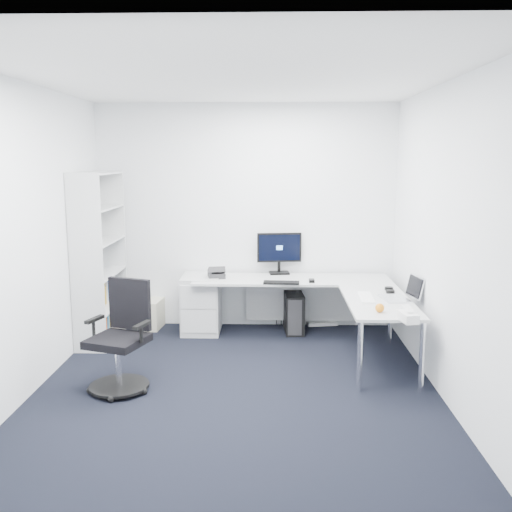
{
  "coord_description": "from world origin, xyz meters",
  "views": [
    {
      "loc": [
        0.31,
        -4.78,
        2.06
      ],
      "look_at": [
        0.15,
        1.05,
        1.05
      ],
      "focal_mm": 40.0,
      "sensor_mm": 36.0,
      "label": 1
    }
  ],
  "objects_px": {
    "l_desk": "(293,314)",
    "laptop": "(395,288)",
    "bookshelf": "(99,257)",
    "task_chair": "(117,338)",
    "monitor": "(279,253)"
  },
  "relations": [
    {
      "from": "l_desk",
      "to": "laptop",
      "type": "height_order",
      "value": "laptop"
    },
    {
      "from": "bookshelf",
      "to": "task_chair",
      "type": "relative_size",
      "value": 1.94
    },
    {
      "from": "bookshelf",
      "to": "laptop",
      "type": "relative_size",
      "value": 5.52
    },
    {
      "from": "laptop",
      "to": "task_chair",
      "type": "bearing_deg",
      "value": -173.46
    },
    {
      "from": "bookshelf",
      "to": "laptop",
      "type": "height_order",
      "value": "bookshelf"
    },
    {
      "from": "l_desk",
      "to": "bookshelf",
      "type": "height_order",
      "value": "bookshelf"
    },
    {
      "from": "monitor",
      "to": "laptop",
      "type": "xyz_separation_m",
      "value": [
        1.13,
        -1.24,
        -0.14
      ]
    },
    {
      "from": "task_chair",
      "to": "monitor",
      "type": "xyz_separation_m",
      "value": [
        1.45,
        1.99,
        0.43
      ]
    },
    {
      "from": "l_desk",
      "to": "bookshelf",
      "type": "relative_size",
      "value": 1.2
    },
    {
      "from": "bookshelf",
      "to": "monitor",
      "type": "relative_size",
      "value": 3.57
    },
    {
      "from": "task_chair",
      "to": "monitor",
      "type": "relative_size",
      "value": 1.84
    },
    {
      "from": "l_desk",
      "to": "laptop",
      "type": "bearing_deg",
      "value": -33.29
    },
    {
      "from": "l_desk",
      "to": "laptop",
      "type": "distance_m",
      "value": 1.26
    },
    {
      "from": "laptop",
      "to": "bookshelf",
      "type": "bearing_deg",
      "value": 158.02
    },
    {
      "from": "l_desk",
      "to": "task_chair",
      "type": "xyz_separation_m",
      "value": [
        -1.6,
        -1.39,
        0.16
      ]
    }
  ]
}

